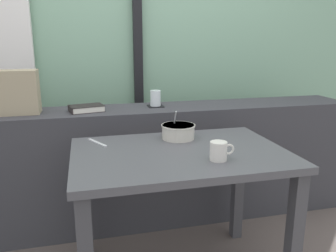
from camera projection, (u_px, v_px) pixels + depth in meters
name	position (u px, v px, depth m)	size (l,w,h in m)	color
outdoor_backdrop	(133.00, 18.00, 2.73)	(4.80, 0.08, 2.80)	#84B293
window_divider_post	(138.00, 31.00, 2.70)	(0.07, 0.05, 2.60)	black
dark_console_ledge	(152.00, 165.00, 2.33)	(2.80, 0.37, 0.80)	#38383D
breakfast_table	(180.00, 174.00, 1.67)	(1.02, 0.70, 0.71)	#414145
coaster_square	(156.00, 106.00, 2.26)	(0.10, 0.10, 0.01)	black
juice_glass	(155.00, 99.00, 2.25)	(0.07, 0.07, 0.10)	white
closed_book	(86.00, 108.00, 2.11)	(0.23, 0.18, 0.04)	black
throw_pillow	(10.00, 92.00, 2.00)	(0.32, 0.14, 0.26)	tan
soup_bowl	(178.00, 132.00, 1.84)	(0.18, 0.18, 0.16)	beige
fork_utensil	(97.00, 143.00, 1.76)	(0.02, 0.17, 0.01)	silver
ceramic_mug	(219.00, 151.00, 1.51)	(0.11, 0.08, 0.08)	silver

